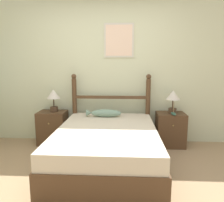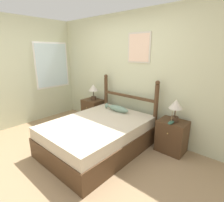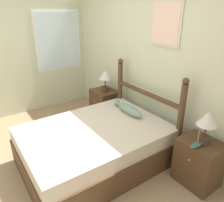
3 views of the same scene
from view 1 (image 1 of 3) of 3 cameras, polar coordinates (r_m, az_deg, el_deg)
ground_plane at (r=2.70m, az=-5.77°, el=-22.34°), size 16.00×16.00×0.00m
wall_back at (r=4.01m, az=-2.18°, el=7.55°), size 6.40×0.08×2.55m
bed at (r=3.13m, az=-1.33°, el=-12.00°), size 1.39×1.91×0.55m
headboard at (r=3.89m, az=-0.29°, el=-1.50°), size 1.40×0.09×1.25m
nightstand_left at (r=4.11m, az=-15.21°, el=-6.70°), size 0.48×0.41×0.59m
nightstand_right at (r=3.99m, az=14.98°, el=-7.19°), size 0.48×0.41×0.59m
table_lamp_left at (r=3.98m, az=-15.04°, el=1.16°), size 0.23×0.23×0.40m
table_lamp_right at (r=3.86m, az=15.63°, el=0.87°), size 0.23×0.23×0.40m
model_boat at (r=3.79m, az=15.76°, el=-3.15°), size 0.07×0.22×0.22m
fish_pillow at (r=3.66m, az=-2.01°, el=-3.18°), size 0.58×0.15×0.13m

